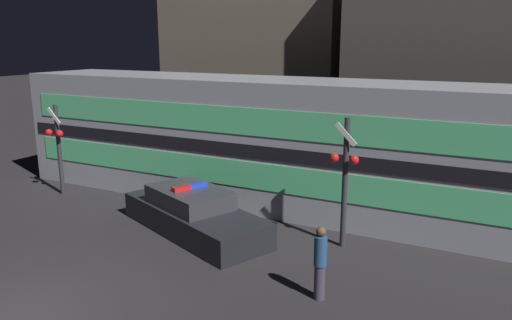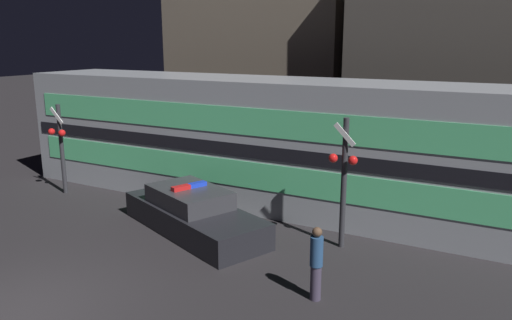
% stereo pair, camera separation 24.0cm
% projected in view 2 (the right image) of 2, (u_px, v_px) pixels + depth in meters
% --- Properties ---
extents(ground_plane, '(120.00, 120.00, 0.00)m').
position_uv_depth(ground_plane, '(17.00, 315.00, 9.68)').
color(ground_plane, '#262326').
extents(train, '(21.15, 3.11, 4.02)m').
position_uv_depth(train, '(312.00, 146.00, 15.39)').
color(train, '#999EA5').
rests_on(train, ground_plane).
extents(police_car, '(5.20, 3.49, 1.32)m').
position_uv_depth(police_car, '(193.00, 214.00, 13.88)').
color(police_car, black).
rests_on(police_car, ground_plane).
extents(pedestrian, '(0.27, 0.27, 1.58)m').
position_uv_depth(pedestrian, '(316.00, 263.00, 10.09)').
color(pedestrian, '#3F384C').
rests_on(pedestrian, ground_plane).
extents(crossing_signal_near, '(0.74, 0.33, 3.36)m').
position_uv_depth(crossing_signal_near, '(344.00, 177.00, 12.44)').
color(crossing_signal_near, '#2D2D33').
rests_on(crossing_signal_near, ground_plane).
extents(crossing_signal_far, '(0.74, 0.33, 3.11)m').
position_uv_depth(crossing_signal_far, '(60.00, 144.00, 17.01)').
color(crossing_signal_far, '#2D2D33').
rests_on(crossing_signal_far, ground_plane).
extents(building_left, '(8.82, 5.77, 8.15)m').
position_uv_depth(building_left, '(270.00, 63.00, 25.02)').
color(building_left, '#726656').
rests_on(building_left, ground_plane).
extents(building_center, '(10.13, 6.59, 8.41)m').
position_uv_depth(building_center, '(493.00, 66.00, 19.64)').
color(building_center, '#47423D').
rests_on(building_center, ground_plane).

